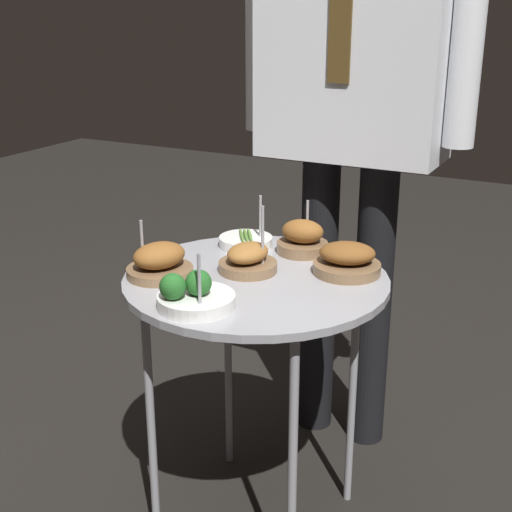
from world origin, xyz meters
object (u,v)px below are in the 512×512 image
Objects in this scene: bowl_broccoli_front_center at (193,295)px; bowl_roast_center at (303,239)px; bowl_roast_mid_left at (248,260)px; bowl_asparagus_mid_right at (246,241)px; bowl_roast_front_right at (159,262)px; bowl_roast_back_right at (347,260)px; waiter_figure at (355,65)px; serving_cart at (256,299)px.

bowl_roast_center is (0.06, 0.41, 0.01)m from bowl_broccoli_front_center.
bowl_roast_center is at bearing 71.93° from bowl_roast_mid_left.
bowl_roast_mid_left reaches higher than bowl_asparagus_mid_right.
bowl_roast_front_right is 0.97× the size of bowl_roast_back_right.
bowl_roast_center is at bearing 8.73° from bowl_asparagus_mid_right.
bowl_broccoli_front_center is at bearing -122.17° from bowl_roast_back_right.
bowl_roast_mid_left is 0.20m from bowl_roast_front_right.
bowl_roast_mid_left is 1.02× the size of bowl_roast_back_right.
bowl_roast_center is at bearing 53.22° from bowl_roast_front_right.
waiter_figure is at bearing 67.87° from bowl_roast_front_right.
serving_cart is at bearing -146.03° from bowl_roast_back_right.
bowl_roast_back_right is 0.17m from bowl_roast_center.
bowl_broccoli_front_center is 1.06× the size of bowl_roast_front_right.
serving_cart is 0.23m from bowl_asparagus_mid_right.
bowl_roast_front_right is 0.37m from bowl_roast_center.
bowl_broccoli_front_center is (-0.03, -0.21, 0.08)m from serving_cart.
waiter_figure is (0.07, 0.70, 0.40)m from bowl_broccoli_front_center.
bowl_roast_back_right is 1.14× the size of bowl_asparagus_mid_right.
bowl_roast_mid_left is 0.62m from waiter_figure.
waiter_figure reaches higher than bowl_roast_front_right.
bowl_asparagus_mid_right is at bearing 74.73° from bowl_roast_front_right.
bowl_roast_mid_left is 0.19m from bowl_roast_center.
bowl_asparagus_mid_right is at bearing 102.74° from bowl_broccoli_front_center.
bowl_asparagus_mid_right is 0.15m from bowl_roast_center.
serving_cart is 0.39× the size of waiter_figure.
serving_cart is 0.23m from bowl_roast_back_right.
bowl_broccoli_front_center is (-0.00, -0.23, -0.00)m from bowl_roast_mid_left.
bowl_broccoli_front_center reaches higher than bowl_roast_center.
bowl_roast_back_right is (0.17, 0.12, 0.09)m from serving_cart.
bowl_roast_back_right is at bearing -11.56° from bowl_asparagus_mid_right.
serving_cart is at bearing 81.08° from bowl_broccoli_front_center.
serving_cart is 4.42× the size of bowl_roast_front_right.
bowl_roast_front_right is (-0.16, 0.12, 0.01)m from bowl_broccoli_front_center.
bowl_roast_back_right is at bearing 24.64° from bowl_roast_mid_left.
bowl_asparagus_mid_right is 1.07× the size of bowl_roast_center.
bowl_broccoli_front_center reaches higher than bowl_roast_front_right.
bowl_roast_front_right is at bearing -126.78° from bowl_roast_center.
waiter_figure is (0.16, 0.31, 0.42)m from bowl_asparagus_mid_right.
bowl_broccoli_front_center is at bearing -98.92° from serving_cart.
bowl_roast_center is at bearing 150.80° from bowl_roast_back_right.
bowl_roast_mid_left reaches higher than serving_cart.
bowl_broccoli_front_center is 1.18× the size of bowl_asparagus_mid_right.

